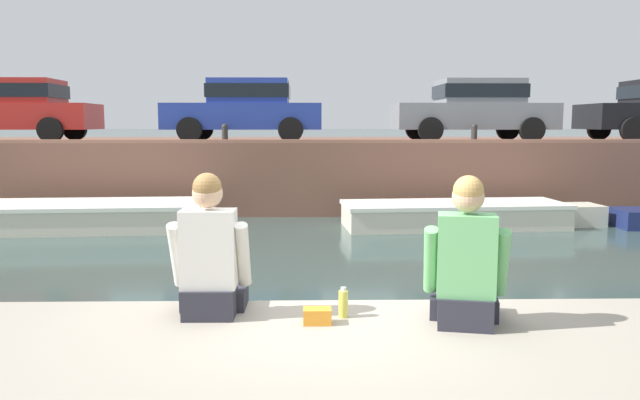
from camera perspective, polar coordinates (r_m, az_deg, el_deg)
name	(u,v)px	position (r m, az deg, el deg)	size (l,w,h in m)	color
ground_plane	(314,266)	(9.68, -0.55, -6.05)	(400.00, 400.00, 0.00)	#384C47
far_quay_wall	(311,170)	(17.49, -0.83, 2.72)	(60.00, 6.00, 1.73)	brown
far_wall_coping	(312,141)	(14.56, -0.77, 5.40)	(60.00, 0.24, 0.08)	#925F4C
boat_moored_west_cream	(80,216)	(13.83, -21.08, -1.38)	(5.62, 2.17, 0.56)	silver
boat_moored_central_cream	(464,215)	(13.56, 13.04, -1.31)	(5.63, 1.93, 0.52)	silver
car_leftmost_red	(12,107)	(17.52, -26.32, 7.60)	(4.21, 2.00, 1.54)	#B2231E
car_left_inner_blue	(246,108)	(15.96, -6.80, 8.39)	(3.90, 1.92, 1.54)	#233893
car_centre_grey	(474,108)	(16.44, 13.94, 8.20)	(3.99, 1.99, 1.54)	slate
mooring_bollard_mid	(225,132)	(14.81, -8.69, 6.12)	(0.15, 0.15, 0.45)	#2D2B28
mooring_bollard_east	(474,132)	(15.20, 13.92, 6.02)	(0.15, 0.15, 0.45)	#2D2B28
person_seated_left	(210,261)	(4.25, -10.01, -5.47)	(0.53, 0.52, 0.97)	#282833
person_seated_right	(466,267)	(4.10, 13.17, -6.02)	(0.58, 0.59, 0.97)	#282833
bottle_drink	(343,303)	(4.20, 2.14, -9.43)	(0.06, 0.06, 0.20)	#CCC64C
snack_bag	(317,316)	(4.08, -0.25, -10.56)	(0.18, 0.12, 0.10)	orange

